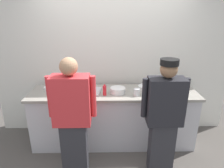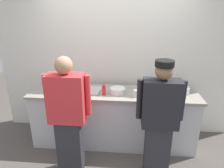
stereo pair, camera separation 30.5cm
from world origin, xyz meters
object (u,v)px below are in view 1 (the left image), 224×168
(plate_stack_rear, at_px, (118,90))
(chef_center, at_px, (164,117))
(plate_stack_front, at_px, (145,87))
(ramekin_red_sauce, at_px, (62,87))
(ramekin_yellow_sauce, at_px, (61,92))
(sheet_tray, at_px, (86,91))
(squeeze_bottle_primary, at_px, (105,90))
(mixing_bowl_steel, at_px, (176,87))
(deli_cup, at_px, (137,92))
(chef_near_left, at_px, (73,118))
(ramekin_green_sauce, at_px, (47,88))
(chefs_knife, at_px, (177,91))

(plate_stack_rear, bearing_deg, chef_center, -48.33)
(plate_stack_front, distance_m, ramekin_red_sauce, 1.36)
(chef_center, xyz_separation_m, ramekin_yellow_sauce, (-1.43, 0.61, 0.09))
(plate_stack_front, bearing_deg, sheet_tray, -172.61)
(squeeze_bottle_primary, bearing_deg, sheet_tray, 155.49)
(mixing_bowl_steel, distance_m, sheet_tray, 1.44)
(plate_stack_rear, relative_size, deli_cup, 2.20)
(mixing_bowl_steel, xyz_separation_m, ramekin_yellow_sauce, (-1.81, -0.12, -0.03))
(mixing_bowl_steel, bearing_deg, deli_cup, -162.57)
(plate_stack_rear, height_order, ramekin_red_sauce, plate_stack_rear)
(chef_near_left, relative_size, plate_stack_rear, 6.86)
(chef_center, distance_m, ramekin_green_sauce, 1.88)
(squeeze_bottle_primary, relative_size, deli_cup, 1.67)
(deli_cup, bearing_deg, chef_near_left, -147.97)
(chef_near_left, bearing_deg, ramekin_yellow_sauce, 113.72)
(plate_stack_front, distance_m, chefs_knife, 0.51)
(deli_cup, bearing_deg, ramekin_green_sauce, 169.05)
(plate_stack_rear, distance_m, ramekin_red_sauce, 0.94)
(ramekin_red_sauce, xyz_separation_m, deli_cup, (1.19, -0.31, 0.03))
(mixing_bowl_steel, relative_size, chefs_knife, 1.20)
(chefs_knife, bearing_deg, deli_cup, -166.86)
(plate_stack_front, bearing_deg, ramekin_yellow_sauce, -171.44)
(sheet_tray, xyz_separation_m, ramekin_green_sauce, (-0.64, 0.11, 0.01))
(squeeze_bottle_primary, distance_m, ramekin_yellow_sauce, 0.68)
(chef_near_left, xyz_separation_m, chef_center, (1.16, 0.02, -0.01))
(chef_near_left, relative_size, mixing_bowl_steel, 4.92)
(ramekin_green_sauce, bearing_deg, deli_cup, -10.95)
(sheet_tray, relative_size, chefs_knife, 1.69)
(deli_cup, bearing_deg, sheet_tray, 168.35)
(chef_center, bearing_deg, ramekin_red_sauce, 150.36)
(sheet_tray, relative_size, deli_cup, 4.32)
(sheet_tray, distance_m, ramekin_yellow_sauce, 0.38)
(sheet_tray, relative_size, ramekin_red_sauce, 4.48)
(ramekin_yellow_sauce, xyz_separation_m, chefs_knife, (1.81, 0.07, -0.02))
(chef_center, xyz_separation_m, ramekin_red_sauce, (-1.47, 0.84, 0.09))
(chef_near_left, xyz_separation_m, deli_cup, (0.87, 0.55, 0.11))
(sheet_tray, distance_m, ramekin_green_sauce, 0.65)
(ramekin_green_sauce, bearing_deg, chef_center, -25.12)
(chefs_knife, bearing_deg, ramekin_yellow_sauce, -177.84)
(deli_cup, height_order, chefs_knife, deli_cup)
(plate_stack_front, bearing_deg, chef_center, -82.06)
(chef_near_left, xyz_separation_m, squeeze_bottle_primary, (0.39, 0.57, 0.14))
(chef_center, height_order, mixing_bowl_steel, chef_center)
(chefs_knife, bearing_deg, plate_stack_front, 165.20)
(ramekin_red_sauce, distance_m, chefs_knife, 1.86)
(chef_center, height_order, ramekin_red_sauce, chef_center)
(mixing_bowl_steel, distance_m, ramekin_green_sauce, 2.08)
(sheet_tray, bearing_deg, mixing_bowl_steel, 1.80)
(plate_stack_front, bearing_deg, ramekin_green_sauce, -179.64)
(chef_near_left, bearing_deg, sheet_tray, 82.76)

